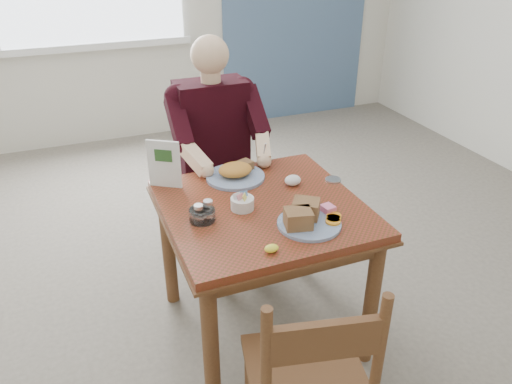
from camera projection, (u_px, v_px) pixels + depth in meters
name	position (u px, v px, depth m)	size (l,w,h in m)	color
floor	(262.00, 326.00, 2.68)	(6.00, 6.00, 0.00)	#61584E
lemon_wedge	(271.00, 248.00, 1.98)	(0.06, 0.04, 0.03)	#FFEF35
napkin	(293.00, 180.00, 2.48)	(0.08, 0.07, 0.05)	white
metal_dish	(333.00, 180.00, 2.53)	(0.08, 0.08, 0.01)	silver
table	(263.00, 225.00, 2.37)	(0.92, 0.92, 0.75)	maroon
chair_far	(214.00, 183.00, 3.10)	(0.42, 0.42, 0.95)	brown
chair_near	(309.00, 380.00, 1.76)	(0.50, 0.50, 0.95)	brown
diner	(216.00, 139.00, 2.87)	(0.53, 0.56, 1.39)	gray
near_plate	(307.00, 217.00, 2.15)	(0.36, 0.36, 0.09)	white
far_plate	(236.00, 172.00, 2.55)	(0.39, 0.39, 0.08)	white
caddy	(242.00, 203.00, 2.27)	(0.14, 0.14, 0.08)	white
shakers	(204.00, 212.00, 2.17)	(0.10, 0.08, 0.09)	white
creamer	(202.00, 215.00, 2.19)	(0.14, 0.14, 0.05)	white
menu	(164.00, 164.00, 2.42)	(0.15, 0.10, 0.24)	white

